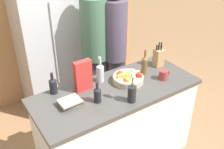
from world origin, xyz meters
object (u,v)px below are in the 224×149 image
at_px(coffee_mug, 163,75).
at_px(bottle_water, 53,85).
at_px(bottle_wine, 100,72).
at_px(refrigerator, 50,43).
at_px(fruit_bowl, 128,78).
at_px(bottle_vinegar, 97,94).
at_px(person_at_sink, 95,45).
at_px(cereal_box, 83,76).
at_px(flower_vase, 132,91).
at_px(book_stack, 70,102).
at_px(knife_block, 159,57).
at_px(person_in_blue, 115,46).
at_px(bottle_oil, 145,64).

distance_m(coffee_mug, bottle_water, 1.10).
distance_m(coffee_mug, bottle_wine, 0.64).
bearing_deg(refrigerator, fruit_bowl, -77.09).
bearing_deg(bottle_vinegar, refrigerator, 84.93).
height_order(bottle_water, person_at_sink, person_at_sink).
bearing_deg(person_at_sink, bottle_vinegar, -92.85).
height_order(fruit_bowl, person_at_sink, person_at_sink).
relative_size(cereal_box, coffee_mug, 2.43).
bearing_deg(flower_vase, refrigerator, 94.80).
bearing_deg(bottle_water, book_stack, -79.99).
bearing_deg(fruit_bowl, bottle_water, 162.10).
bearing_deg(cereal_box, bottle_vinegar, -87.32).
bearing_deg(knife_block, person_in_blue, 114.60).
distance_m(cereal_box, person_in_blue, 0.84).
bearing_deg(person_at_sink, coffee_mug, -45.69).
bearing_deg(person_in_blue, cereal_box, -138.26).
xyz_separation_m(bottle_oil, bottle_water, (-0.94, 0.18, -0.02)).
relative_size(coffee_mug, bottle_water, 0.58).
relative_size(refrigerator, book_stack, 9.48).
relative_size(cereal_box, person_in_blue, 0.17).
bearing_deg(knife_block, fruit_bowl, -169.37).
height_order(knife_block, bottle_water, knife_block).
bearing_deg(flower_vase, person_at_sink, 78.23).
relative_size(flower_vase, bottle_oil, 1.19).
height_order(flower_vase, bottle_wine, flower_vase).
distance_m(fruit_bowl, cereal_box, 0.47).
bearing_deg(cereal_box, coffee_mug, -19.66).
bearing_deg(person_in_blue, coffee_mug, -77.04).
xyz_separation_m(cereal_box, bottle_wine, (0.21, 0.04, -0.05)).
relative_size(refrigerator, bottle_vinegar, 9.32).
height_order(refrigerator, flower_vase, refrigerator).
bearing_deg(fruit_bowl, person_in_blue, 67.72).
distance_m(person_at_sink, person_in_blue, 0.24).
distance_m(fruit_bowl, coffee_mug, 0.37).
height_order(book_stack, bottle_vinegar, bottle_vinegar).
distance_m(bottle_vinegar, bottle_water, 0.44).
xyz_separation_m(flower_vase, cereal_box, (-0.27, 0.40, 0.04)).
relative_size(bottle_water, person_at_sink, 0.12).
bearing_deg(refrigerator, bottle_oil, -66.87).
bearing_deg(bottle_wine, refrigerator, 93.69).
distance_m(fruit_bowl, bottle_vinegar, 0.44).
distance_m(book_stack, person_in_blue, 1.10).
distance_m(flower_vase, coffee_mug, 0.52).
height_order(cereal_box, bottle_wine, cereal_box).
xyz_separation_m(bottle_water, person_at_sink, (0.74, 0.50, 0.03)).
xyz_separation_m(knife_block, bottle_oil, (-0.24, -0.05, 0.01)).
bearing_deg(bottle_vinegar, fruit_bowl, 15.87).
bearing_deg(bottle_oil, person_at_sink, 106.11).
relative_size(coffee_mug, bottle_vinegar, 0.63).
bearing_deg(fruit_bowl, book_stack, -177.18).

